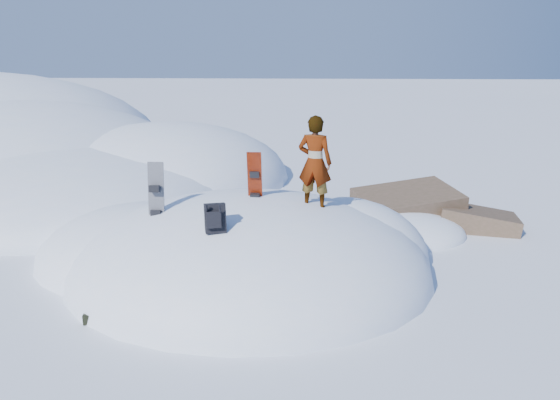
{
  "coord_description": "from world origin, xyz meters",
  "views": [
    {
      "loc": [
        1.05,
        -9.74,
        4.28
      ],
      "look_at": [
        0.57,
        0.3,
        1.38
      ],
      "focal_mm": 35.0,
      "sensor_mm": 36.0,
      "label": 1
    }
  ],
  "objects_px": {
    "person": "(315,163)",
    "snowboard_red": "(255,188)",
    "snowboard_dark": "(156,203)",
    "backpack": "(215,218)"
  },
  "relations": [
    {
      "from": "snowboard_dark",
      "to": "person",
      "type": "height_order",
      "value": "person"
    },
    {
      "from": "person",
      "to": "snowboard_red",
      "type": "bearing_deg",
      "value": 7.98
    },
    {
      "from": "person",
      "to": "snowboard_dark",
      "type": "bearing_deg",
      "value": 24.03
    },
    {
      "from": "snowboard_red",
      "to": "person",
      "type": "height_order",
      "value": "person"
    },
    {
      "from": "snowboard_red",
      "to": "backpack",
      "type": "height_order",
      "value": "snowboard_red"
    },
    {
      "from": "snowboard_red",
      "to": "person",
      "type": "xyz_separation_m",
      "value": [
        1.12,
        -0.17,
        0.53
      ]
    },
    {
      "from": "snowboard_dark",
      "to": "person",
      "type": "bearing_deg",
      "value": 8.63
    },
    {
      "from": "backpack",
      "to": "person",
      "type": "height_order",
      "value": "person"
    },
    {
      "from": "snowboard_red",
      "to": "person",
      "type": "relative_size",
      "value": 0.83
    },
    {
      "from": "snowboard_dark",
      "to": "backpack",
      "type": "height_order",
      "value": "snowboard_dark"
    }
  ]
}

